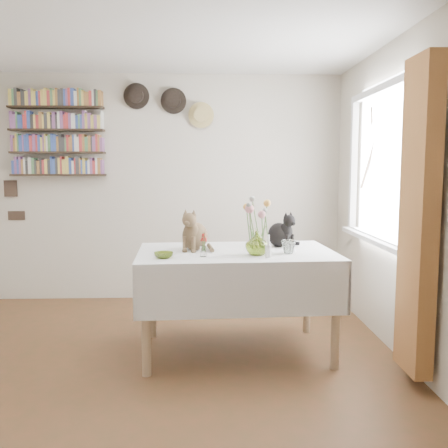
{
  "coord_description": "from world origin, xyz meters",
  "views": [
    {
      "loc": [
        0.48,
        -3.35,
        1.48
      ],
      "look_at": [
        0.63,
        0.44,
        1.05
      ],
      "focal_mm": 40.0,
      "sensor_mm": 36.0,
      "label": 1
    }
  ],
  "objects_px": {
    "dining_table": "(236,276)",
    "flower_vase": "(257,243)",
    "tabby_cat": "(195,229)",
    "bookshelf_unit": "(57,134)",
    "black_cat": "(279,228)"
  },
  "relations": [
    {
      "from": "tabby_cat",
      "to": "flower_vase",
      "type": "distance_m",
      "value": 0.55
    },
    {
      "from": "dining_table",
      "to": "flower_vase",
      "type": "relative_size",
      "value": 8.74
    },
    {
      "from": "tabby_cat",
      "to": "dining_table",
      "type": "bearing_deg",
      "value": 5.96
    },
    {
      "from": "dining_table",
      "to": "tabby_cat",
      "type": "xyz_separation_m",
      "value": [
        -0.33,
        0.08,
        0.37
      ]
    },
    {
      "from": "tabby_cat",
      "to": "bookshelf_unit",
      "type": "bearing_deg",
      "value": 153.81
    },
    {
      "from": "dining_table",
      "to": "flower_vase",
      "type": "xyz_separation_m",
      "value": [
        0.14,
        -0.19,
        0.29
      ]
    },
    {
      "from": "tabby_cat",
      "to": "flower_vase",
      "type": "xyz_separation_m",
      "value": [
        0.47,
        -0.27,
        -0.08
      ]
    },
    {
      "from": "flower_vase",
      "to": "tabby_cat",
      "type": "bearing_deg",
      "value": 150.29
    },
    {
      "from": "black_cat",
      "to": "flower_vase",
      "type": "height_order",
      "value": "black_cat"
    },
    {
      "from": "flower_vase",
      "to": "dining_table",
      "type": "bearing_deg",
      "value": 127.3
    },
    {
      "from": "black_cat",
      "to": "tabby_cat",
      "type": "bearing_deg",
      "value": 152.58
    },
    {
      "from": "flower_vase",
      "to": "bookshelf_unit",
      "type": "distance_m",
      "value": 2.84
    },
    {
      "from": "dining_table",
      "to": "tabby_cat",
      "type": "distance_m",
      "value": 0.5
    },
    {
      "from": "bookshelf_unit",
      "to": "black_cat",
      "type": "bearing_deg",
      "value": -32.3
    },
    {
      "from": "tabby_cat",
      "to": "black_cat",
      "type": "height_order",
      "value": "tabby_cat"
    }
  ]
}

